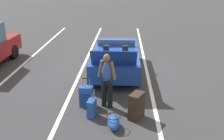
# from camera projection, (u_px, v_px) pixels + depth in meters

# --- Properties ---
(ground_plane) EXTENTS (80.00, 80.00, 0.00)m
(ground_plane) POSITION_uv_depth(u_px,v_px,m) (116.00, 72.00, 10.47)
(ground_plane) COLOR #333335
(lot_line_near) EXTENTS (18.00, 0.12, 0.01)m
(lot_line_near) POSITION_uv_depth(u_px,v_px,m) (147.00, 72.00, 10.41)
(lot_line_near) COLOR silver
(lot_line_near) RESTS_ON ground_plane
(lot_line_mid) EXTENTS (18.00, 0.12, 0.01)m
(lot_line_mid) POSITION_uv_depth(u_px,v_px,m) (81.00, 71.00, 10.54)
(lot_line_mid) COLOR silver
(lot_line_mid) RESTS_ON ground_plane
(lot_line_far) EXTENTS (18.00, 0.12, 0.01)m
(lot_line_far) POSITION_uv_depth(u_px,v_px,m) (17.00, 70.00, 10.67)
(lot_line_far) COLOR silver
(lot_line_far) RESTS_ON ground_plane
(convertible_car) EXTENTS (4.22, 1.84, 1.50)m
(convertible_car) POSITION_uv_depth(u_px,v_px,m) (116.00, 57.00, 10.45)
(convertible_car) COLOR navy
(convertible_car) RESTS_ON ground_plane
(suitcase_large_black) EXTENTS (0.56, 0.48, 0.74)m
(suitcase_large_black) POSITION_uv_depth(u_px,v_px,m) (136.00, 106.00, 6.99)
(suitcase_large_black) COLOR #2D2319
(suitcase_large_black) RESTS_ON ground_plane
(suitcase_medium_bright) EXTENTS (0.27, 0.41, 0.88)m
(suitcase_medium_bright) POSITION_uv_depth(u_px,v_px,m) (86.00, 96.00, 7.67)
(suitcase_medium_bright) COLOR #1E479E
(suitcase_medium_bright) RESTS_ON ground_plane
(suitcase_small_carryon) EXTENTS (0.37, 0.25, 0.77)m
(suitcase_small_carryon) POSITION_uv_depth(u_px,v_px,m) (92.00, 108.00, 7.11)
(suitcase_small_carryon) COLOR #1E479E
(suitcase_small_carryon) RESTS_ON ground_plane
(duffel_bag) EXTENTS (0.68, 0.42, 0.34)m
(duffel_bag) POSITION_uv_depth(u_px,v_px,m) (113.00, 122.00, 6.62)
(duffel_bag) COLOR #1E479E
(duffel_bag) RESTS_ON ground_plane
(traveler_person) EXTENTS (0.33, 0.59, 1.65)m
(traveler_person) POSITION_uv_depth(u_px,v_px,m) (107.00, 78.00, 7.40)
(traveler_person) COLOR black
(traveler_person) RESTS_ON ground_plane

